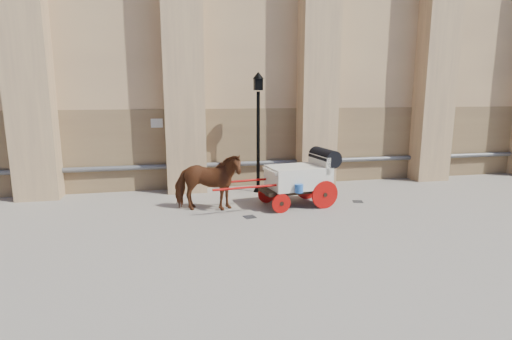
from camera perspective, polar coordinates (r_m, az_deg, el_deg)
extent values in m
plane|color=slate|center=(11.67, -4.09, -6.93)|extent=(90.00, 90.00, 0.00)
cube|color=olive|center=(15.69, 0.98, 3.34)|extent=(44.00, 0.35, 3.00)
cylinder|color=#59595B|center=(15.53, 1.19, 1.02)|extent=(42.00, 0.18, 0.18)
cube|color=beige|center=(15.03, -13.98, 6.52)|extent=(0.42, 0.04, 0.32)
imported|color=brown|center=(12.28, -6.94, -1.77)|extent=(2.27, 1.40, 1.78)
cube|color=black|center=(12.88, 5.61, -2.73)|extent=(2.29, 1.27, 0.12)
cube|color=beige|center=(12.83, 6.04, -0.98)|extent=(2.02, 1.47, 0.69)
cube|color=beige|center=(13.09, 9.00, 0.95)|extent=(0.31, 1.24, 0.54)
cube|color=beige|center=(12.45, 2.57, -0.14)|extent=(0.49, 1.12, 0.10)
cylinder|color=black|center=(13.16, 9.79, 1.84)|extent=(0.71, 1.30, 0.55)
cylinder|color=#A80907|center=(12.71, 9.81, -3.49)|extent=(0.89, 0.18, 0.89)
cylinder|color=#A80907|center=(13.76, 7.32, -2.31)|extent=(0.89, 0.18, 0.89)
cylinder|color=#A80907|center=(12.11, 3.63, -4.80)|extent=(0.60, 0.14, 0.59)
cylinder|color=#A80907|center=(13.20, 1.54, -3.44)|extent=(0.60, 0.14, 0.59)
cylinder|color=#A80907|center=(11.81, -0.63, -2.45)|extent=(2.36, 0.38, 0.07)
cylinder|color=#A80907|center=(12.63, -1.94, -1.57)|extent=(2.36, 0.38, 0.07)
cylinder|color=#255BB0|center=(12.14, 6.16, -2.62)|extent=(0.26, 0.26, 0.26)
cylinder|color=black|center=(14.40, 0.31, 3.91)|extent=(0.12, 0.12, 3.63)
cone|color=black|center=(14.69, 0.31, -2.42)|extent=(0.36, 0.36, 0.36)
cube|color=black|center=(14.29, 0.32, 12.16)|extent=(0.28, 0.28, 0.42)
cone|color=black|center=(14.30, 0.32, 13.38)|extent=(0.40, 0.40, 0.24)
cube|color=black|center=(11.77, -0.92, -6.71)|extent=(0.38, 0.38, 0.01)
cube|color=black|center=(13.81, 14.34, -4.39)|extent=(0.40, 0.40, 0.01)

